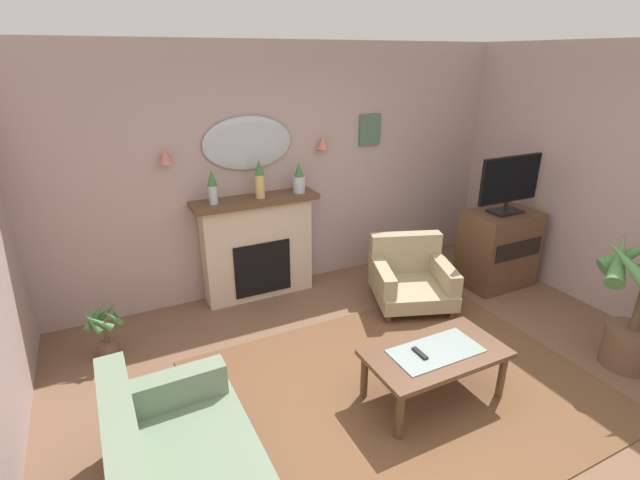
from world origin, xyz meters
name	(u,v)px	position (x,y,z in m)	size (l,w,h in m)	color
floor	(414,411)	(0.00, 0.00, -0.05)	(6.41, 5.90, 0.10)	brown
wall_back	(288,170)	(0.00, 2.50, 1.36)	(6.41, 0.10, 2.72)	#B29993
patterned_rug	(399,390)	(0.00, 0.20, 0.01)	(3.20, 2.40, 0.01)	brown
fireplace	(258,248)	(-0.47, 2.28, 0.57)	(1.36, 0.36, 1.16)	beige
mantel_vase_right	(212,186)	(-0.92, 2.25, 1.35)	(0.10, 0.10, 0.35)	silver
mantel_vase_centre	(260,179)	(-0.42, 2.25, 1.36)	(0.10, 0.10, 0.41)	tan
mantel_vase_left	(299,179)	(0.03, 2.25, 1.31)	(0.13, 0.13, 0.34)	silver
wall_mirror	(248,143)	(-0.47, 2.42, 1.71)	(0.96, 0.06, 0.56)	#B2BCC6
wall_sconce_left	(165,156)	(-1.32, 2.37, 1.66)	(0.14, 0.14, 0.14)	#D17066
wall_sconce_right	(323,142)	(0.38, 2.37, 1.66)	(0.14, 0.14, 0.14)	#D17066
framed_picture	(370,130)	(1.03, 2.43, 1.75)	(0.28, 0.03, 0.36)	#4C6B56
coffee_table	(435,357)	(0.18, 0.03, 0.38)	(1.10, 0.60, 0.45)	brown
tv_remote	(420,354)	(0.04, 0.04, 0.45)	(0.04, 0.16, 0.02)	black
armchair_by_coffee_table	(410,276)	(0.97, 1.40, 0.31)	(1.03, 1.04, 0.71)	tan
tv_cabinet	(498,248)	(2.16, 1.30, 0.45)	(0.80, 0.57, 0.90)	brown
tv_flatscreen	(510,183)	(2.16, 1.28, 1.25)	(0.84, 0.24, 0.65)	black
potted_plant_small_fern	(105,329)	(-2.11, 1.75, 0.29)	(0.35, 0.35, 0.56)	brown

